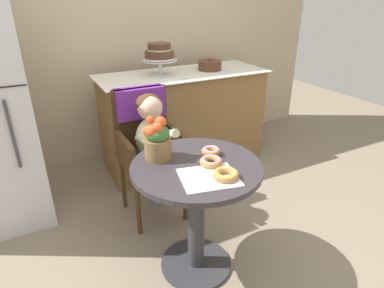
% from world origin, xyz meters
% --- Properties ---
extents(ground_plane, '(8.00, 8.00, 0.00)m').
position_xyz_m(ground_plane, '(0.00, 0.00, 0.00)').
color(ground_plane, gray).
extents(back_wall, '(4.80, 0.10, 2.70)m').
position_xyz_m(back_wall, '(0.00, 1.85, 1.35)').
color(back_wall, '#C1AD8E').
rests_on(back_wall, ground).
extents(cafe_table, '(0.72, 0.72, 0.72)m').
position_xyz_m(cafe_table, '(0.00, 0.00, 0.51)').
color(cafe_table, '#332D33').
rests_on(cafe_table, ground).
extents(wicker_chair, '(0.42, 0.45, 0.95)m').
position_xyz_m(wicker_chair, '(-0.04, 0.72, 0.64)').
color(wicker_chair, '#472D19').
rests_on(wicker_chair, ground).
extents(seated_child, '(0.27, 0.32, 0.73)m').
position_xyz_m(seated_child, '(-0.04, 0.57, 0.68)').
color(seated_child, beige).
rests_on(seated_child, ground).
extents(paper_napkin, '(0.33, 0.30, 0.00)m').
position_xyz_m(paper_napkin, '(-0.01, -0.15, 0.72)').
color(paper_napkin, white).
rests_on(paper_napkin, cafe_table).
extents(donut_front, '(0.13, 0.13, 0.04)m').
position_xyz_m(donut_front, '(0.06, -0.19, 0.74)').
color(donut_front, '#AD7542').
rests_on(donut_front, cafe_table).
extents(donut_mid, '(0.11, 0.11, 0.04)m').
position_xyz_m(donut_mid, '(0.13, 0.06, 0.74)').
color(donut_mid, '#936033').
rests_on(donut_mid, cafe_table).
extents(donut_side, '(0.13, 0.13, 0.04)m').
position_xyz_m(donut_side, '(0.07, -0.04, 0.74)').
color(donut_side, '#AD7542').
rests_on(donut_side, cafe_table).
extents(flower_vase, '(0.15, 0.15, 0.24)m').
position_xyz_m(flower_vase, '(-0.16, 0.17, 0.84)').
color(flower_vase, brown).
rests_on(flower_vase, cafe_table).
extents(display_counter, '(1.56, 0.62, 0.90)m').
position_xyz_m(display_counter, '(0.55, 1.30, 0.45)').
color(display_counter, olive).
rests_on(display_counter, ground).
extents(tiered_cake_stand, '(0.30, 0.30, 0.28)m').
position_xyz_m(tiered_cake_stand, '(0.33, 1.30, 1.08)').
color(tiered_cake_stand, silver).
rests_on(tiered_cake_stand, display_counter).
extents(round_layer_cake, '(0.22, 0.22, 0.11)m').
position_xyz_m(round_layer_cake, '(0.83, 1.30, 0.94)').
color(round_layer_cake, '#4C2D1E').
rests_on(round_layer_cake, display_counter).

